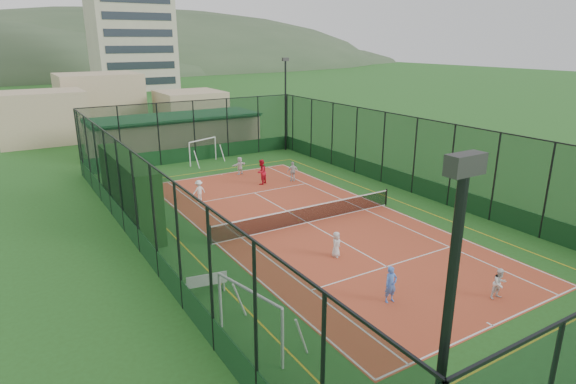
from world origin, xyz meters
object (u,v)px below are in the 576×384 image
(floodlight_ne, at_px, (285,105))
(apartment_tower, at_px, (129,12))
(futsal_goal_far, at_px, (203,151))
(child_far_right, at_px, (293,171))
(child_far_left, at_px, (199,190))
(child_far_back, at_px, (240,166))
(white_bench, at_px, (206,282))
(child_near_left, at_px, (336,244))
(clubhouse, at_px, (175,133))
(futsal_goal_near, at_px, (249,319))
(child_near_mid, at_px, (391,284))
(child_near_right, at_px, (500,284))
(coach, at_px, (261,172))

(floodlight_ne, bearing_deg, apartment_tower, 87.02)
(futsal_goal_far, bearing_deg, child_far_right, -90.22)
(child_far_left, height_order, child_far_back, child_far_back)
(white_bench, distance_m, child_near_left, 6.50)
(clubhouse, xyz_separation_m, white_bench, (-7.80, -26.33, -1.12))
(futsal_goal_near, distance_m, child_far_back, 21.57)
(futsal_goal_far, distance_m, child_near_mid, 24.69)
(floodlight_ne, bearing_deg, child_near_right, -103.90)
(child_far_right, bearing_deg, child_near_left, 80.97)
(child_far_back, bearing_deg, white_bench, 46.99)
(clubhouse, height_order, child_near_right, clubhouse)
(futsal_goal_far, distance_m, child_far_right, 9.12)
(clubhouse, distance_m, futsal_goal_far, 6.15)
(child_far_back, bearing_deg, child_far_left, 28.35)
(child_far_back, bearing_deg, futsal_goal_near, 52.24)
(child_near_left, distance_m, child_far_back, 15.65)
(clubhouse, bearing_deg, child_far_left, -103.68)
(futsal_goal_far, xyz_separation_m, child_far_back, (1.02, -4.78, -0.29))
(child_far_right, height_order, child_far_back, child_far_right)
(child_near_mid, bearing_deg, futsal_goal_far, 90.32)
(apartment_tower, xyz_separation_m, child_far_back, (-10.76, -70.89, -14.32))
(floodlight_ne, xyz_separation_m, child_far_left, (-12.30, -9.79, -3.45))
(child_near_left, relative_size, child_far_left, 0.93)
(floodlight_ne, xyz_separation_m, white_bench, (-16.40, -20.93, -3.67))
(child_far_left, bearing_deg, child_far_back, -147.92)
(child_near_mid, xyz_separation_m, coach, (3.35, 16.66, 0.15))
(child_near_mid, relative_size, child_far_right, 1.03)
(child_near_right, bearing_deg, white_bench, 155.34)
(apartment_tower, height_order, child_near_left, apartment_tower)
(child_near_left, xyz_separation_m, child_near_mid, (-0.67, -4.37, 0.12))
(white_bench, height_order, child_near_mid, child_near_mid)
(child_far_left, bearing_deg, child_near_left, 93.22)
(white_bench, bearing_deg, futsal_goal_near, -81.83)
(clubhouse, xyz_separation_m, child_far_left, (-3.70, -15.19, -0.90))
(child_far_back, bearing_deg, child_near_mid, 68.15)
(futsal_goal_near, xyz_separation_m, child_near_left, (6.62, 4.08, -0.42))
(clubhouse, xyz_separation_m, child_near_mid, (-1.97, -30.71, -0.83))
(white_bench, relative_size, child_far_back, 1.22)
(coach, bearing_deg, child_near_left, 44.98)
(futsal_goal_near, xyz_separation_m, child_near_mid, (5.94, -0.29, -0.30))
(clubhouse, xyz_separation_m, child_far_right, (3.68, -14.55, -0.85))
(floodlight_ne, xyz_separation_m, futsal_goal_far, (-8.38, -0.71, -3.15))
(apartment_tower, distance_m, child_far_back, 73.12)
(child_near_left, xyz_separation_m, child_far_right, (4.98, 11.78, 0.10))
(child_near_right, xyz_separation_m, coach, (-0.45, 18.70, 0.25))
(child_near_right, relative_size, child_far_right, 0.89)
(child_far_right, xyz_separation_m, child_far_back, (-2.43, 3.66, -0.05))
(clubhouse, bearing_deg, futsal_goal_far, -87.90)
(futsal_goal_near, distance_m, child_near_left, 7.79)
(clubhouse, xyz_separation_m, futsal_goal_far, (0.22, -6.11, -0.60))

